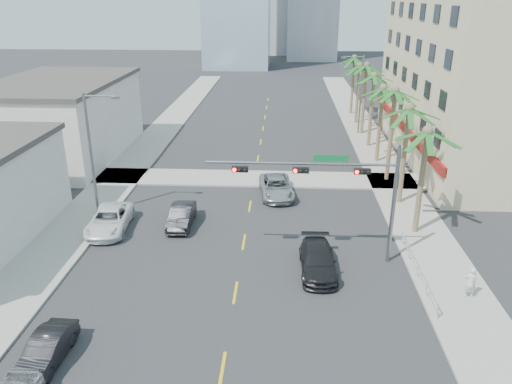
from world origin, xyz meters
TOP-DOWN VIEW (x-y plane):
  - ground at (0.00, 0.00)m, footprint 260.00×260.00m
  - sidewalk_right at (12.00, 20.00)m, footprint 4.00×120.00m
  - sidewalk_left at (-12.00, 20.00)m, footprint 4.00×120.00m
  - sidewalk_cross at (0.00, 22.00)m, footprint 80.00×4.00m
  - building_right at (21.99, 30.00)m, footprint 15.25×28.00m
  - building_left_far at (-19.50, 28.00)m, footprint 11.00×18.00m
  - traffic_signal_mast at (5.78, 7.95)m, footprint 11.12×0.54m
  - palm_tree_0 at (11.60, 12.00)m, footprint 4.80×4.80m
  - palm_tree_1 at (11.60, 17.20)m, footprint 4.80×4.80m
  - palm_tree_2 at (11.60, 22.40)m, footprint 4.80×4.80m
  - palm_tree_3 at (11.60, 27.60)m, footprint 4.80×4.80m
  - palm_tree_4 at (11.60, 32.80)m, footprint 4.80×4.80m
  - palm_tree_5 at (11.60, 38.00)m, footprint 4.80×4.80m
  - palm_tree_6 at (11.60, 43.20)m, footprint 4.80×4.80m
  - palm_tree_7 at (11.60, 48.40)m, footprint 4.80×4.80m
  - streetlight_left at (-11.00, 14.00)m, footprint 2.55×0.25m
  - streetlight_right at (11.00, 38.00)m, footprint 2.55×0.25m
  - guardrail at (10.30, 6.00)m, footprint 0.08×8.08m
  - car_parked_mid at (-7.80, -1.98)m, footprint 1.50×4.00m
  - car_parked_far at (-9.40, 11.35)m, footprint 2.91×5.60m
  - car_lane_left at (-4.59, 12.37)m, footprint 1.58×4.36m
  - car_lane_center at (2.00, 18.30)m, footprint 3.16×5.71m
  - car_lane_right at (4.63, 6.51)m, footprint 2.16×5.08m
  - pedestrian at (12.53, 4.09)m, footprint 0.67×0.45m

SIDE VIEW (x-z plane):
  - ground at x=0.00m, z-range 0.00..0.00m
  - sidewalk_right at x=12.00m, z-range 0.00..0.15m
  - sidewalk_left at x=-12.00m, z-range 0.00..0.15m
  - sidewalk_cross at x=0.00m, z-range 0.00..0.15m
  - car_parked_mid at x=-7.80m, z-range 0.00..1.31m
  - guardrail at x=10.30m, z-range 0.17..1.17m
  - car_lane_left at x=-4.59m, z-range 0.00..1.43m
  - car_lane_right at x=4.63m, z-range 0.00..1.46m
  - car_parked_far at x=-9.40m, z-range 0.00..1.51m
  - car_lane_center at x=2.00m, z-range 0.00..1.51m
  - pedestrian at x=12.53m, z-range 0.15..1.93m
  - building_left_far at x=-19.50m, z-range 0.00..7.20m
  - streetlight_left at x=-11.00m, z-range 0.56..9.56m
  - streetlight_right at x=11.00m, z-range 0.56..9.56m
  - traffic_signal_mast at x=5.78m, z-range 1.46..8.66m
  - palm_tree_0 at x=11.60m, z-range 3.18..10.98m
  - palm_tree_3 at x=11.60m, z-range 3.18..10.98m
  - palm_tree_6 at x=11.60m, z-range 3.18..10.98m
  - palm_tree_1 at x=11.60m, z-range 3.35..11.51m
  - palm_tree_4 at x=11.60m, z-range 3.35..11.51m
  - palm_tree_7 at x=11.60m, z-range 3.35..11.51m
  - building_right at x=21.99m, z-range 0.00..15.00m
  - palm_tree_2 at x=11.60m, z-range 3.52..12.04m
  - palm_tree_5 at x=11.60m, z-range 3.52..12.04m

